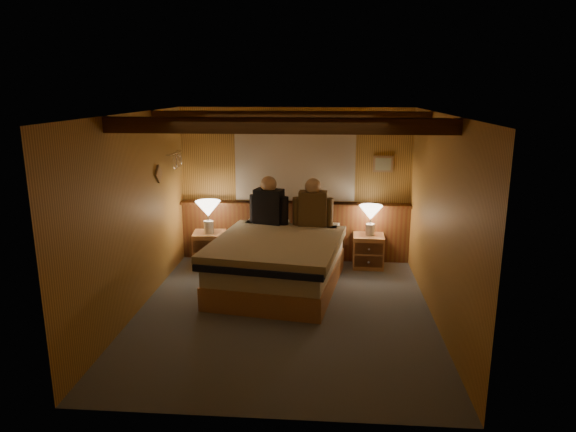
# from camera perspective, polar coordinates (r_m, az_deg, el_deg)

# --- Properties ---
(floor) EXTENTS (4.20, 4.20, 0.00)m
(floor) POSITION_cam_1_polar(r_m,az_deg,el_deg) (6.42, -0.45, -10.63)
(floor) COLOR #4C525A
(floor) RESTS_ON ground
(ceiling) EXTENTS (4.20, 4.20, 0.00)m
(ceiling) POSITION_cam_1_polar(r_m,az_deg,el_deg) (5.84, -0.50, 11.30)
(ceiling) COLOR #E3A555
(ceiling) RESTS_ON wall_back
(wall_back) EXTENTS (3.60, 0.00, 3.60)m
(wall_back) POSITION_cam_1_polar(r_m,az_deg,el_deg) (8.07, 0.80, 3.46)
(wall_back) COLOR gold
(wall_back) RESTS_ON floor
(wall_left) EXTENTS (0.00, 4.20, 4.20)m
(wall_left) POSITION_cam_1_polar(r_m,az_deg,el_deg) (6.42, -16.69, 0.12)
(wall_left) COLOR gold
(wall_left) RESTS_ON floor
(wall_right) EXTENTS (0.00, 4.20, 4.20)m
(wall_right) POSITION_cam_1_polar(r_m,az_deg,el_deg) (6.14, 16.52, -0.50)
(wall_right) COLOR gold
(wall_right) RESTS_ON floor
(wall_front) EXTENTS (3.60, 0.00, 3.60)m
(wall_front) POSITION_cam_1_polar(r_m,az_deg,el_deg) (4.03, -3.03, -7.50)
(wall_front) COLOR gold
(wall_front) RESTS_ON floor
(wainscot) EXTENTS (3.60, 0.23, 0.94)m
(wainscot) POSITION_cam_1_polar(r_m,az_deg,el_deg) (8.16, 0.75, -1.56)
(wainscot) COLOR brown
(wainscot) RESTS_ON wall_back
(curtain_window) EXTENTS (2.18, 0.09, 1.11)m
(curtain_window) POSITION_cam_1_polar(r_m,az_deg,el_deg) (7.94, 0.77, 5.64)
(curtain_window) COLOR #4E2E13
(curtain_window) RESTS_ON wall_back
(ceiling_beams) EXTENTS (3.60, 1.65, 0.16)m
(ceiling_beams) POSITION_cam_1_polar(r_m,az_deg,el_deg) (6.00, -0.37, 10.51)
(ceiling_beams) COLOR #4E2E13
(ceiling_beams) RESTS_ON ceiling
(coat_rail) EXTENTS (0.05, 0.55, 0.24)m
(coat_rail) POSITION_cam_1_polar(r_m,az_deg,el_deg) (7.78, -12.26, 6.24)
(coat_rail) COLOR silver
(coat_rail) RESTS_ON wall_left
(framed_print) EXTENTS (0.30, 0.04, 0.25)m
(framed_print) POSITION_cam_1_polar(r_m,az_deg,el_deg) (8.02, 10.52, 5.69)
(framed_print) COLOR #A88154
(framed_print) RESTS_ON wall_back
(bed) EXTENTS (1.90, 2.31, 0.72)m
(bed) POSITION_cam_1_polar(r_m,az_deg,el_deg) (7.04, -1.07, -5.11)
(bed) COLOR tan
(bed) RESTS_ON floor
(nightstand_left) EXTENTS (0.52, 0.48, 0.53)m
(nightstand_left) POSITION_cam_1_polar(r_m,az_deg,el_deg) (8.02, -8.70, -3.65)
(nightstand_left) COLOR tan
(nightstand_left) RESTS_ON floor
(nightstand_right) EXTENTS (0.47, 0.43, 0.51)m
(nightstand_right) POSITION_cam_1_polar(r_m,az_deg,el_deg) (7.97, 8.90, -3.88)
(nightstand_right) COLOR tan
(nightstand_right) RESTS_ON floor
(lamp_left) EXTENTS (0.38, 0.38, 0.50)m
(lamp_left) POSITION_cam_1_polar(r_m,az_deg,el_deg) (7.84, -8.87, 0.58)
(lamp_left) COLOR silver
(lamp_left) RESTS_ON nightstand_left
(lamp_right) EXTENTS (0.35, 0.35, 0.46)m
(lamp_right) POSITION_cam_1_polar(r_m,az_deg,el_deg) (7.82, 9.17, 0.16)
(lamp_right) COLOR silver
(lamp_right) RESTS_ON nightstand_right
(person_left) EXTENTS (0.59, 0.34, 0.74)m
(person_left) POSITION_cam_1_polar(r_m,az_deg,el_deg) (7.62, -2.14, 1.34)
(person_left) COLOR black
(person_left) RESTS_ON bed
(person_right) EXTENTS (0.60, 0.25, 0.73)m
(person_right) POSITION_cam_1_polar(r_m,az_deg,el_deg) (7.51, 2.78, 1.11)
(person_right) COLOR #523C20
(person_right) RESTS_ON bed
(duffel_bag) EXTENTS (0.50, 0.36, 0.33)m
(duffel_bag) POSITION_cam_1_polar(r_m,az_deg,el_deg) (7.85, -6.64, -4.92)
(duffel_bag) COLOR black
(duffel_bag) RESTS_ON floor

